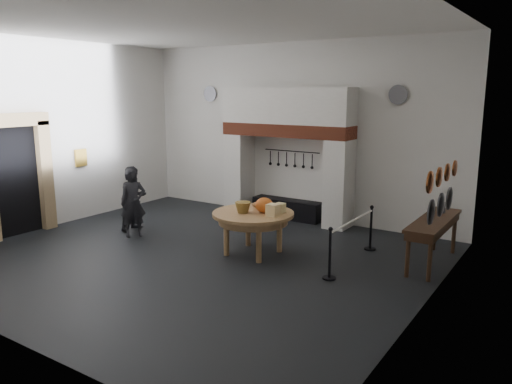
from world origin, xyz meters
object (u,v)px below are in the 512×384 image
Objects in this scene: visitor_near at (133,203)px; barrier_post_near at (330,255)px; iron_range at (287,209)px; barrier_post_far at (371,229)px; work_table at (253,214)px; side_table at (434,221)px; visitor_far at (134,198)px.

visitor_near is 1.74× the size of barrier_post_near.
iron_range is 3.10m from barrier_post_far.
barrier_post_near is (4.90, 0.03, -0.33)m from visitor_near.
work_table is at bearing -140.61° from barrier_post_far.
side_table is at bearing -9.12° from barrier_post_far.
side_table and barrier_post_far have the same top height.
visitor_near is (-2.11, -3.37, 0.53)m from iron_range.
visitor_far is (-2.51, -2.97, 0.52)m from iron_range.
iron_range is at bearing 159.33° from side_table.
visitor_far is at bearing -130.23° from iron_range.
barrier_post_far is at bearing -33.72° from visitor_near.
barrier_post_near reaches higher than work_table.
visitor_near is at bearing -157.47° from barrier_post_far.
barrier_post_near is at bearing -126.30° from side_table.
visitor_far is at bearing -178.98° from work_table.
visitor_far reaches higher than barrier_post_far.
barrier_post_near is at bearing -90.00° from barrier_post_far.
visitor_near is at bearing -163.66° from side_table.
side_table reaches higher than work_table.
side_table is at bearing -20.67° from iron_range.
visitor_near is 1.02× the size of visitor_far.
side_table is at bearing -39.92° from visitor_near.
work_table is 0.75× the size of side_table.
iron_range is 1.15× the size of work_table.
barrier_post_near is at bearing -55.89° from visitor_near.
work_table is 3.02m from visitor_near.
visitor_near is 0.71× the size of side_table.
visitor_far reaches higher than barrier_post_near.
work_table is 2.51m from barrier_post_far.
barrier_post_far is at bearing 90.00° from barrier_post_near.
visitor_near is at bearing -179.63° from barrier_post_near.
visitor_far is at bearing -162.88° from barrier_post_far.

